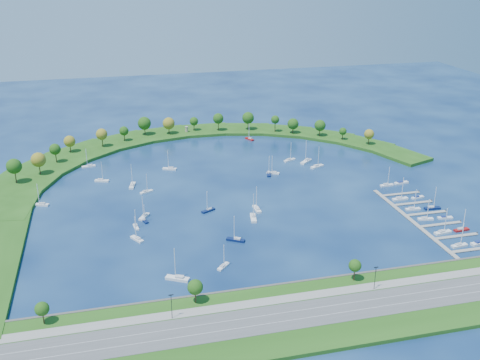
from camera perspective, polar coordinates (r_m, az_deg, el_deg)
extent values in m
plane|color=#071B45|center=(318.34, -0.66, -1.07)|extent=(700.00, 700.00, 0.00)
cube|color=#1F4C14|center=(213.71, 7.20, -13.50)|extent=(420.00, 42.00, 1.60)
cube|color=#474442|center=(230.35, 5.29, -10.52)|extent=(420.00, 1.20, 1.80)
cube|color=#515154|center=(213.22, 7.21, -13.31)|extent=(420.00, 16.00, 0.12)
cube|color=gray|center=(221.68, 6.19, -11.75)|extent=(420.00, 5.00, 0.12)
cube|color=silver|center=(211.29, 7.45, -13.67)|extent=(420.00, 0.15, 0.02)
cube|color=silver|center=(215.08, 6.97, -12.93)|extent=(420.00, 0.15, 0.02)
cylinder|color=#382314|center=(216.85, -19.43, -13.11)|extent=(0.56, 0.56, 4.90)
sphere|color=#284C13|center=(214.95, -19.55, -12.35)|extent=(5.20, 5.20, 5.20)
cylinder|color=#382314|center=(216.55, -4.56, -11.76)|extent=(0.56, 0.56, 5.25)
sphere|color=#284C13|center=(214.47, -4.60, -10.91)|extent=(6.00, 6.00, 6.00)
cylinder|color=#382314|center=(233.55, 11.58, -9.42)|extent=(0.56, 0.56, 5.60)
sphere|color=#284C13|center=(231.62, 11.65, -8.60)|extent=(5.20, 5.20, 5.20)
cylinder|color=black|center=(207.62, -7.00, -12.72)|extent=(0.24, 0.24, 10.00)
cylinder|color=black|center=(228.42, 13.62, -9.73)|extent=(0.24, 0.24, 10.00)
cube|color=#1F4C14|center=(349.63, -21.48, -0.34)|extent=(50.23, 54.30, 2.00)
cube|color=#1F4C14|center=(372.97, -18.79, 1.38)|extent=(54.07, 56.09, 2.00)
cube|color=#1F4C14|center=(392.93, -15.57, 2.77)|extent=(55.20, 54.07, 2.00)
cube|color=#1F4C14|center=(408.92, -11.96, 3.85)|extent=(53.65, 48.47, 2.00)
cube|color=#1F4C14|center=(420.52, -8.08, 4.61)|extent=(49.62, 39.75, 2.00)
cube|color=#1F4C14|center=(427.43, -4.03, 5.06)|extent=(44.32, 29.96, 2.00)
cube|color=#1F4C14|center=(429.48, 0.09, 5.19)|extent=(49.49, 38.05, 2.00)
cube|color=#1F4C14|center=(426.63, 4.21, 5.02)|extent=(51.13, 44.12, 2.00)
cube|color=#1F4C14|center=(418.94, 8.24, 4.53)|extent=(49.19, 47.96, 2.00)
cube|color=#1F4C14|center=(406.60, 12.08, 3.73)|extent=(43.90, 49.49, 2.00)
cube|color=#1F4C14|center=(389.93, 15.64, 2.62)|extent=(35.67, 48.74, 2.00)
cylinder|color=#382314|center=(347.33, -21.93, 0.39)|extent=(0.56, 0.56, 8.51)
sphere|color=#284C13|center=(345.34, -22.07, 1.32)|extent=(8.83, 8.83, 8.83)
cylinder|color=#382314|center=(356.29, -19.77, 1.13)|extent=(0.56, 0.56, 7.51)
sphere|color=brown|center=(354.50, -19.88, 1.96)|extent=(8.80, 8.80, 8.80)
cylinder|color=#382314|center=(373.76, -18.27, 2.26)|extent=(0.56, 0.56, 7.42)
sphere|color=#284C13|center=(372.18, -18.36, 3.00)|extent=(7.12, 7.12, 7.12)
cylinder|color=#382314|center=(391.24, -16.93, 3.17)|extent=(0.56, 0.56, 6.05)
sphere|color=brown|center=(389.88, -17.00, 3.80)|extent=(7.68, 7.68, 7.68)
cylinder|color=#382314|center=(396.66, -13.87, 3.83)|extent=(0.56, 0.56, 7.36)
sphere|color=brown|center=(395.13, -13.94, 4.56)|extent=(7.83, 7.83, 7.83)
cylinder|color=#382314|center=(406.36, -11.72, 4.35)|extent=(0.56, 0.56, 6.01)
sphere|color=#284C13|center=(405.12, -11.76, 4.93)|extent=(6.55, 6.55, 6.55)
cylinder|color=#382314|center=(417.58, -9.69, 5.02)|extent=(0.56, 0.56, 6.83)
sphere|color=#284C13|center=(416.10, -9.73, 5.73)|extent=(9.60, 9.60, 9.60)
cylinder|color=#382314|center=(417.48, -7.26, 5.11)|extent=(0.56, 0.56, 6.17)
sphere|color=brown|center=(416.13, -7.29, 5.75)|extent=(8.86, 8.86, 8.86)
cylinder|color=#382314|center=(423.98, -4.71, 5.45)|extent=(0.56, 0.56, 5.83)
sphere|color=#284C13|center=(422.82, -4.73, 5.99)|extent=(6.45, 6.45, 6.45)
cylinder|color=#382314|center=(422.25, -2.22, 5.58)|extent=(0.56, 0.56, 7.79)
sphere|color=#284C13|center=(420.76, -2.24, 6.29)|extent=(7.91, 7.91, 7.91)
cylinder|color=#382314|center=(424.31, 0.83, 5.64)|extent=(0.56, 0.56, 7.39)
sphere|color=#284C13|center=(422.82, 0.83, 6.36)|extent=(8.94, 8.94, 8.94)
cylinder|color=#382314|center=(419.65, 3.59, 5.47)|extent=(0.56, 0.56, 8.18)
sphere|color=#284C13|center=(418.19, 3.61, 6.17)|extent=(6.22, 6.22, 6.22)
cylinder|color=#382314|center=(417.69, 5.41, 5.15)|extent=(0.56, 0.56, 5.46)
sphere|color=#284C13|center=(416.47, 5.43, 5.72)|extent=(8.29, 8.29, 8.29)
cylinder|color=#382314|center=(413.18, 8.13, 4.90)|extent=(0.56, 0.56, 6.33)
sphere|color=#284C13|center=(411.83, 8.17, 5.54)|extent=(8.17, 8.17, 8.17)
cylinder|color=#382314|center=(407.28, 10.42, 4.42)|extent=(0.56, 0.56, 5.18)
sphere|color=#284C13|center=(406.22, 10.45, 4.91)|extent=(5.33, 5.33, 5.33)
cylinder|color=#382314|center=(400.21, 12.98, 3.98)|extent=(0.56, 0.56, 6.07)
sphere|color=brown|center=(398.92, 13.04, 4.58)|extent=(6.97, 6.97, 6.97)
cylinder|color=gray|center=(421.12, -5.47, 5.16)|extent=(2.20, 2.20, 3.78)
cylinder|color=gray|center=(420.55, -5.48, 5.43)|extent=(2.60, 2.60, 0.30)
cube|color=gray|center=(294.30, 17.17, -4.03)|extent=(2.20, 82.00, 0.40)
cube|color=gray|center=(276.62, 22.76, -6.54)|extent=(22.00, 2.00, 0.40)
cube|color=gray|center=(285.93, 21.25, -5.37)|extent=(22.00, 2.00, 0.40)
cylinder|color=#382314|center=(291.94, 23.03, -5.02)|extent=(0.36, 0.36, 1.60)
cube|color=gray|center=(295.53, 19.84, -4.27)|extent=(22.00, 2.00, 0.40)
cylinder|color=#382314|center=(301.35, 21.58, -3.96)|extent=(0.36, 0.36, 1.60)
cube|color=gray|center=(305.40, 18.52, -3.23)|extent=(22.00, 2.00, 0.40)
cylinder|color=#382314|center=(311.03, 20.23, -2.95)|extent=(0.36, 0.36, 1.60)
cube|color=gray|center=(315.51, 17.29, -2.27)|extent=(22.00, 2.00, 0.40)
cylinder|color=#382314|center=(320.97, 18.97, -2.01)|extent=(0.36, 0.36, 1.60)
cube|color=gray|center=(325.84, 16.13, -1.36)|extent=(22.00, 2.00, 0.40)
cylinder|color=#382314|center=(331.13, 17.78, -1.13)|extent=(0.36, 0.36, 1.60)
cube|color=white|center=(343.26, 3.38, 0.72)|extent=(8.12, 5.53, 0.96)
cube|color=silver|center=(342.86, 3.51, 0.83)|extent=(3.19, 2.63, 0.67)
cylinder|color=silver|center=(341.30, 3.30, 1.64)|extent=(0.32, 0.32, 10.75)
cube|color=#99100D|center=(407.74, 0.98, 4.20)|extent=(5.51, 8.29, 0.97)
cube|color=silver|center=(406.90, 1.05, 4.28)|extent=(2.65, 3.24, 0.68)
cylinder|color=silver|center=(406.46, 0.93, 5.02)|extent=(0.32, 0.32, 10.93)
cube|color=white|center=(268.08, -10.46, -5.96)|extent=(6.19, 8.21, 0.98)
cube|color=silver|center=(267.09, -10.37, -5.86)|extent=(2.86, 3.29, 0.69)
cylinder|color=silver|center=(265.86, -10.63, -4.76)|extent=(0.32, 0.32, 11.06)
cube|color=#0A1743|center=(263.03, -0.45, -6.13)|extent=(8.66, 6.58, 1.04)
cube|color=silver|center=(262.38, -0.27, -5.98)|extent=(3.47, 3.03, 0.73)
cylinder|color=silver|center=(260.30, -0.60, -4.87)|extent=(0.32, 0.32, 11.70)
cube|color=white|center=(364.22, 6.76, 1.88)|extent=(9.71, 8.82, 1.23)
cube|color=silver|center=(364.71, 6.85, 2.08)|extent=(4.05, 3.86, 0.86)
cylinder|color=silver|center=(361.05, 6.75, 2.98)|extent=(0.32, 0.32, 13.87)
cube|color=white|center=(352.05, -7.20, 1.13)|extent=(8.91, 5.58, 1.04)
cube|color=silver|center=(351.51, -7.07, 1.26)|extent=(3.45, 2.73, 0.73)
cylinder|color=silver|center=(350.07, -7.35, 2.11)|extent=(0.32, 0.32, 11.67)
cube|color=white|center=(366.21, -15.19, 1.34)|extent=(8.70, 3.79, 1.01)
cube|color=silver|center=(366.03, -15.08, 1.49)|extent=(3.19, 2.14, 0.71)
cylinder|color=silver|center=(364.09, -15.39, 2.24)|extent=(0.32, 0.32, 11.36)
cube|color=#0A1743|center=(341.59, 2.96, 0.62)|extent=(4.31, 8.64, 1.00)
cube|color=silver|center=(342.06, 2.96, 0.81)|extent=(2.30, 3.23, 0.70)
cylinder|color=silver|center=(338.81, 2.99, 1.55)|extent=(0.32, 0.32, 11.24)
cube|color=white|center=(329.56, -10.93, -0.56)|extent=(4.47, 9.65, 1.12)
cube|color=silver|center=(328.35, -10.96, -0.47)|extent=(2.46, 3.57, 0.78)
cylinder|color=silver|center=(327.75, -10.99, 0.59)|extent=(0.32, 0.32, 12.57)
cube|color=white|center=(356.45, 7.88, 1.37)|extent=(9.71, 6.11, 1.13)
cube|color=silver|center=(355.50, 7.78, 1.48)|extent=(3.76, 2.99, 0.79)
cylinder|color=silver|center=(354.63, 8.03, 2.45)|extent=(0.32, 0.32, 12.72)
cube|color=white|center=(279.82, -10.57, -4.75)|extent=(2.67, 7.04, 0.82)
cube|color=silver|center=(280.13, -10.61, -4.56)|extent=(1.60, 2.54, 0.58)
cylinder|color=silver|center=(277.15, -10.62, -3.86)|extent=(0.32, 0.32, 9.27)
cube|color=white|center=(242.16, -1.70, -8.81)|extent=(6.46, 6.54, 0.86)
cube|color=silver|center=(241.27, -1.80, -8.74)|extent=(2.77, 2.78, 0.60)
cylinder|color=silver|center=(239.94, -1.64, -7.67)|extent=(0.32, 0.32, 9.70)
cube|color=white|center=(340.67, -13.91, -0.08)|extent=(8.69, 5.00, 1.01)
cube|color=silver|center=(340.63, -14.06, 0.06)|extent=(3.32, 2.53, 0.70)
cylinder|color=silver|center=(338.27, -13.90, 0.89)|extent=(0.32, 0.32, 11.32)
cube|color=white|center=(365.93, 5.10, 2.03)|extent=(8.74, 5.65, 1.02)
cube|color=silver|center=(365.09, 5.00, 2.13)|extent=(3.40, 2.74, 0.71)
cylinder|color=silver|center=(364.32, 5.21, 2.98)|extent=(0.32, 0.32, 11.48)
cube|color=#0A1743|center=(292.80, -3.26, -3.13)|extent=(7.91, 5.57, 0.94)
cube|color=silver|center=(292.91, -3.14, -2.95)|extent=(3.12, 2.63, 0.65)
cylinder|color=silver|center=(290.09, -3.38, -2.14)|extent=(0.32, 0.32, 10.52)
cube|color=#0A1743|center=(285.67, -9.71, -4.11)|extent=(3.81, 6.65, 0.77)
cube|color=silver|center=(285.92, -9.77, -3.95)|extent=(1.93, 2.53, 0.54)
cylinder|color=silver|center=(283.23, -9.73, -3.29)|extent=(0.32, 0.32, 8.66)
cube|color=white|center=(319.59, -9.52, -1.21)|extent=(7.80, 5.33, 0.92)
cube|color=silver|center=(318.94, -9.64, -1.11)|extent=(3.06, 2.54, 0.64)
cylinder|color=silver|center=(317.75, -9.49, -0.24)|extent=(0.32, 0.32, 10.32)
cube|color=white|center=(317.40, -19.65, -2.39)|extent=(8.79, 5.14, 1.02)
cube|color=silver|center=(316.70, -19.53, -2.26)|extent=(3.36, 2.58, 0.71)
cylinder|color=silver|center=(315.32, -19.90, -1.35)|extent=(0.32, 0.32, 11.45)
cube|color=white|center=(289.70, -9.75, -3.71)|extent=(6.36, 8.26, 0.99)
cube|color=silver|center=(290.00, -9.69, -3.49)|extent=(2.91, 3.32, 0.70)
cylinder|color=silver|center=(286.63, -9.89, -2.67)|extent=(0.32, 0.32, 11.19)
cube|color=white|center=(234.87, -6.40, -9.96)|extent=(10.03, 7.24, 1.19)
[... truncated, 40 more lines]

